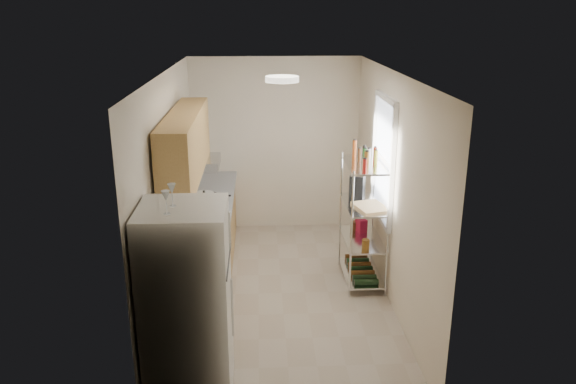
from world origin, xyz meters
name	(u,v)px	position (x,y,z in m)	size (l,w,h in m)	color
room	(281,190)	(0.00, 0.00, 1.30)	(2.52, 4.42, 2.62)	#B1A28F
counter_run	(206,245)	(-0.92, 0.44, 0.45)	(0.63, 3.51, 0.90)	tan
upper_cabinets	(186,145)	(-1.05, 0.10, 1.81)	(0.33, 2.20, 0.72)	tan
range_hood	(200,163)	(-1.00, 0.90, 1.39)	(0.50, 0.60, 0.12)	#B7BABC
window	(383,159)	(1.23, 0.35, 1.55)	(0.06, 1.00, 1.46)	white
bakers_rack	(364,196)	(1.00, 0.30, 1.11)	(0.45, 0.90, 1.73)	silver
ceiling_dome	(282,79)	(0.00, -0.30, 2.57)	(0.34, 0.34, 0.06)	white
refrigerator	(187,304)	(-0.87, -1.75, 0.87)	(0.71, 0.71, 1.73)	silver
wine_glass_a	(172,195)	(-0.94, -1.73, 1.83)	(0.07, 0.07, 0.19)	silver
wine_glass_b	(166,203)	(-0.96, -1.91, 1.83)	(0.07, 0.07, 0.19)	silver
rice_cooker	(204,201)	(-0.93, 0.56, 1.00)	(0.24, 0.24, 0.20)	silver
frying_pan_large	(199,197)	(-1.03, 0.92, 0.92)	(0.24, 0.24, 0.04)	black
frying_pan_small	(208,196)	(-0.92, 0.96, 0.93)	(0.25, 0.25, 0.05)	black
cutting_board	(371,207)	(1.06, 0.14, 1.03)	(0.34, 0.44, 0.03)	tan
espresso_machine	(357,184)	(0.98, 0.63, 1.16)	(0.17, 0.26, 0.30)	black
storage_bag	(361,225)	(1.03, 0.53, 0.64)	(0.10, 0.14, 0.17)	maroon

